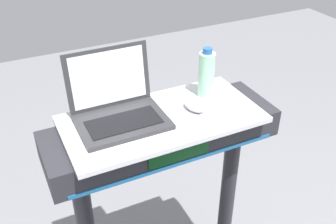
% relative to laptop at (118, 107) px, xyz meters
% --- Properties ---
extents(desk_board, '(0.74, 0.37, 0.02)m').
position_rel_laptop_xyz_m(desk_board, '(0.15, -0.06, -0.06)').
color(desk_board, silver).
rests_on(desk_board, treadmill_base).
extents(laptop, '(0.32, 0.26, 0.24)m').
position_rel_laptop_xyz_m(laptop, '(0.00, 0.00, 0.00)').
color(laptop, '#2D2D30').
rests_on(laptop, desk_board).
extents(computer_mouse, '(0.08, 0.11, 0.03)m').
position_rel_laptop_xyz_m(computer_mouse, '(0.28, -0.07, -0.03)').
color(computer_mouse, '#B2B2B7').
rests_on(computer_mouse, desk_board).
extents(water_bottle, '(0.06, 0.06, 0.20)m').
position_rel_laptop_xyz_m(water_bottle, '(0.38, 0.01, 0.05)').
color(water_bottle, '#9EDBB2').
rests_on(water_bottle, desk_board).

